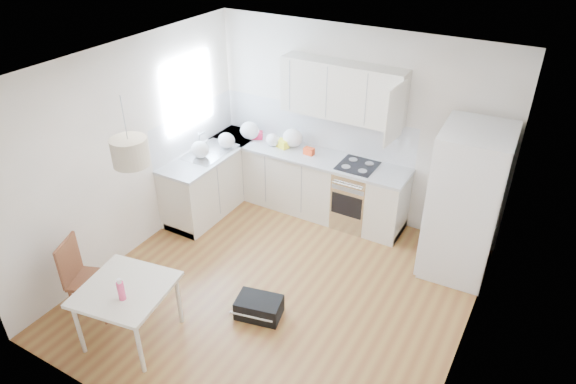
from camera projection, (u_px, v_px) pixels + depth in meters
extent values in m
plane|color=brown|center=(278.00, 291.00, 6.16)|extent=(4.20, 4.20, 0.00)
plane|color=white|center=(275.00, 71.00, 4.78)|extent=(4.20, 4.20, 0.00)
plane|color=beige|center=(355.00, 126.00, 7.03)|extent=(4.20, 0.00, 4.20)
plane|color=beige|center=(131.00, 151.00, 6.36)|extent=(0.00, 4.20, 4.20)
plane|color=beige|center=(478.00, 255.00, 4.57)|extent=(0.00, 4.20, 4.20)
cube|color=#BFE0F9|center=(188.00, 93.00, 7.01)|extent=(0.02, 1.00, 1.00)
cube|color=silver|center=(305.00, 182.00, 7.53)|extent=(3.00, 0.60, 0.88)
cube|color=silver|center=(215.00, 180.00, 7.60)|extent=(0.60, 1.80, 0.88)
cube|color=#A5A8AA|center=(306.00, 154.00, 7.30)|extent=(3.02, 0.64, 0.04)
cube|color=#A5A8AA|center=(212.00, 152.00, 7.36)|extent=(0.64, 1.82, 0.04)
cube|color=white|center=(316.00, 127.00, 7.36)|extent=(3.00, 0.01, 0.58)
cube|color=white|center=(194.00, 128.00, 7.33)|extent=(0.01, 1.80, 0.58)
cube|color=silver|center=(342.00, 91.00, 6.71)|extent=(1.70, 0.32, 0.75)
cube|color=beige|center=(125.00, 289.00, 5.21)|extent=(0.99, 0.99, 0.04)
cylinder|color=silver|center=(79.00, 329.00, 5.20)|extent=(0.05, 0.05, 0.64)
cylinder|color=silver|center=(140.00, 348.00, 4.98)|extent=(0.05, 0.05, 0.64)
cylinder|color=silver|center=(122.00, 284.00, 5.78)|extent=(0.05, 0.05, 0.64)
cylinder|color=silver|center=(179.00, 300.00, 5.57)|extent=(0.05, 0.05, 0.64)
cylinder|color=#E84071|center=(121.00, 289.00, 5.00)|extent=(0.09, 0.09, 0.25)
cube|color=black|center=(259.00, 307.00, 5.76)|extent=(0.56, 0.43, 0.23)
cylinder|color=#BCAA90|center=(130.00, 152.00, 4.49)|extent=(0.35, 0.35, 0.25)
ellipsoid|color=white|center=(250.00, 131.00, 7.63)|extent=(0.29, 0.25, 0.27)
ellipsoid|color=white|center=(273.00, 140.00, 7.44)|extent=(0.21, 0.18, 0.19)
ellipsoid|color=white|center=(293.00, 138.00, 7.40)|extent=(0.30, 0.26, 0.27)
ellipsoid|color=white|center=(226.00, 140.00, 7.37)|extent=(0.25, 0.21, 0.23)
ellipsoid|color=white|center=(200.00, 149.00, 7.11)|extent=(0.26, 0.23, 0.24)
cube|color=red|center=(309.00, 151.00, 7.22)|extent=(0.15, 0.10, 0.10)
cube|color=yellow|center=(283.00, 144.00, 7.40)|extent=(0.20, 0.15, 0.12)
cube|color=#B8173C|center=(257.00, 135.00, 7.67)|extent=(0.20, 0.17, 0.11)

